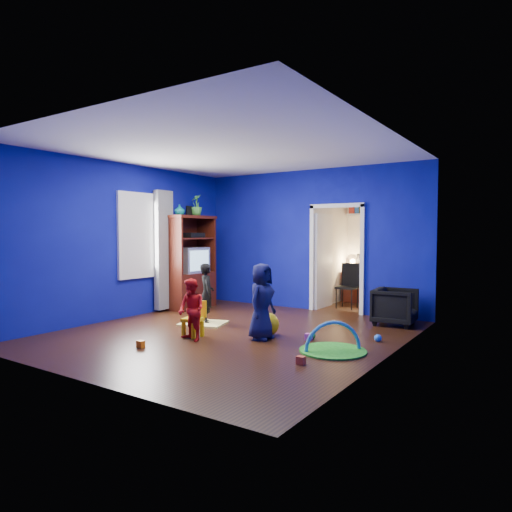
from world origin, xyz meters
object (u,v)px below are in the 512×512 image
Objects in this scene: tv_armoire at (190,262)px; kid_chair at (193,321)px; child_navy at (262,301)px; folding_chair at (347,287)px; study_desk at (363,286)px; toddler_red at (191,310)px; child_black at (207,293)px; vase at (180,210)px; play_mat at (333,351)px; crt_tv at (191,260)px; hopper_ball at (268,324)px; armchair at (395,307)px.

tv_armoire is 3.92× the size of kid_chair.
folding_chair is at bearing -2.28° from child_navy.
child_navy reaches higher than study_desk.
child_navy is 1.24× the size of toddler_red.
child_black is 4.82× the size of vase.
play_mat is (4.02, -1.63, -0.97)m from tv_armoire.
kid_chair is at bearing 140.37° from toddler_red.
play_mat is at bearing -70.67° from folding_chair.
child_navy is 3.23m from crt_tv.
vase is 0.61× the size of hopper_ball.
play_mat is (2.16, 0.38, -0.24)m from kid_chair.
tv_armoire is at bearing 157.87° from play_mat.
toddler_red is 2.14m from play_mat.
play_mat is at bearing 171.86° from armchair.
armchair is 0.78× the size of play_mat.
armchair is at bearing 33.29° from kid_chair.
armchair is 3.57m from toddler_red.
vase reaches higher than toddler_red.
tv_armoire is (-2.83, 1.56, 0.41)m from child_navy.
crt_tv is 0.80× the size of study_desk.
child_black is 2.13× the size of kid_chair.
child_black is at bearing -29.92° from vase.
armchair is at bearing 12.26° from vase.
tv_armoire is 2.80× the size of crt_tv.
child_black is 1.52× the size of crt_tv.
folding_chair is at bearing -75.90° from child_black.
hopper_ball is (-0.05, 0.25, -0.39)m from child_navy.
folding_chair is (-1.20, 3.42, 0.45)m from play_mat.
toddler_red is 1.01× the size of folding_chair.
folding_chair is at bearing 109.33° from play_mat.
toddler_red is 3.04m from tv_armoire.
tv_armoire is at bearing 90.00° from vase.
hopper_ball is 1.16m from kid_chair.
vase is 3.51m from hopper_ball.
crt_tv is at bearing 116.84° from kid_chair.
armchair is 3.51m from kid_chair.
child_black reaches higher than folding_chair.
kid_chair is at bearing -42.73° from vase.
play_mat is at bearing -74.68° from study_desk.
kid_chair is (-2.33, -2.63, -0.07)m from armchair.
kid_chair is at bearing -104.20° from folding_chair.
kid_chair is at bearing -47.34° from tv_armoire.
crt_tv is at bearing -135.38° from study_desk.
kid_chair reaches higher than hopper_ball.
child_navy is 0.47m from hopper_ball.
vase reaches higher than armchair.
child_navy is 3.44m from vase.
study_desk is at bearing 94.21° from toddler_red.
toddler_red is 3.02m from crt_tv.
toddler_red is (-0.82, -0.65, -0.11)m from child_navy.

